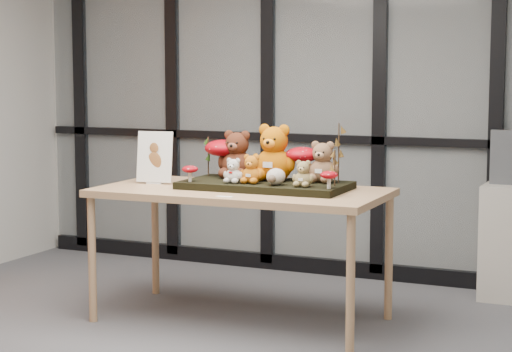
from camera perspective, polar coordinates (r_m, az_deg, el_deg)
The scene contains 22 objects.
room_shell at distance 4.81m, azimuth -6.20°, elevation 7.74°, with size 5.00×5.00×5.00m.
glass_partition at distance 7.05m, azimuth 4.11°, elevation 5.29°, with size 4.90×0.06×2.78m.
display_table at distance 5.76m, azimuth -0.92°, elevation -1.44°, with size 1.80×0.92×0.84m.
diorama_tray at distance 5.76m, azimuth 0.56°, elevation -0.58°, with size 1.03×0.51×0.04m, color black.
bear_pooh_yellow at distance 5.82m, azimuth 1.13°, elevation 1.64°, with size 0.30×0.27×0.39m, color #C06004, non-canonical shape.
bear_brown_medium at distance 5.95m, azimuth -1.17°, elevation 1.50°, with size 0.26×0.23×0.34m, color #492011, non-canonical shape.
bear_tan_back at distance 5.73m, azimuth 4.13°, elevation 1.01°, with size 0.21×0.19×0.28m, color brown, non-canonical shape.
bear_small_yellow at distance 5.67m, azimuth -0.26°, elevation 0.53°, with size 0.15×0.14×0.20m, color #C66611, non-canonical shape.
bear_white_bow at distance 5.69m, azimuth -1.40°, elevation 0.42°, with size 0.13×0.12×0.17m, color beige, non-canonical shape.
bear_beige_small at distance 5.51m, azimuth 2.93°, elevation 0.24°, with size 0.13×0.12×0.18m, color #97824E, non-canonical shape.
plush_cream_hedgehog at distance 5.58m, azimuth 1.23°, elevation 0.01°, with size 0.09×0.08×0.11m, color beige, non-canonical shape.
mushroom_back_left at distance 6.02m, azimuth -2.03°, elevation 1.23°, with size 0.24×0.24×0.27m, color #92040E, non-canonical shape.
mushroom_back_right at distance 5.80m, azimuth 2.87°, elevation 0.86°, with size 0.21×0.21×0.23m, color #92040E, non-canonical shape.
mushroom_front_left at distance 5.77m, azimuth -4.08°, elevation 0.20°, with size 0.10×0.10×0.11m, color #92040E, non-canonical shape.
mushroom_front_right at distance 5.45m, azimuth 4.51°, elevation -0.17°, with size 0.10×0.10×0.11m, color #92040E, non-canonical shape.
sprig_green_far_left at distance 6.05m, azimuth -2.96°, elevation 1.21°, with size 0.05×0.05×0.26m, color #14330B, non-canonical shape.
sprig_green_mid_left at distance 6.02m, azimuth -1.10°, elevation 1.19°, with size 0.05×0.05×0.26m, color #14330B, non-canonical shape.
sprig_dry_far_right at distance 5.68m, azimuth 5.11°, elevation 1.40°, with size 0.05×0.05×0.37m, color brown, non-canonical shape.
sprig_dry_mid_right at distance 5.56m, azimuth 4.87°, elevation 0.49°, with size 0.05×0.05×0.22m, color brown, non-canonical shape.
sprig_green_centre at distance 5.95m, azimuth 0.78°, elevation 0.98°, with size 0.05×0.05×0.23m, color #14330B, non-canonical shape.
sign_holder at distance 6.04m, azimuth -6.26°, elevation 1.05°, with size 0.24×0.09×0.34m.
label_card at distance 5.41m, azimuth -1.95°, elevation -1.28°, with size 0.10×0.03×0.00m, color white.
Camera 1 is at (2.44, -4.14, 1.59)m, focal length 65.00 mm.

